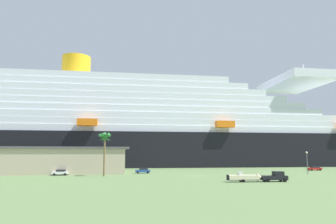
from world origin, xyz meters
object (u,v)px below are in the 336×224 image
pickup_truck (275,177)px  small_boat_on_trailer (246,177)px  palm_tree (105,140)px  parked_car_yellow_taxi (79,171)px  street_lamp (307,159)px  cruise_ship (155,132)px  parked_car_blue_suv (143,171)px  parked_car_red_hatchback (315,168)px  parked_car_white_van (60,172)px

pickup_truck → small_boat_on_trailer: bearing=172.3°
palm_tree → parked_car_yellow_taxi: bearing=118.7°
street_lamp → parked_car_yellow_taxi: size_ratio=1.47×
cruise_ship → pickup_truck: cruise_ship is taller
street_lamp → parked_car_blue_suv: street_lamp is taller
parked_car_red_hatchback → parked_car_white_van: (-85.67, -4.55, -0.00)m
pickup_truck → cruise_ship: bearing=96.8°
parked_car_blue_suv → parked_car_red_hatchback: bearing=0.9°
small_boat_on_trailer → parked_car_blue_suv: size_ratio=1.88×
pickup_truck → street_lamp: size_ratio=0.88×
parked_car_blue_suv → parked_car_red_hatchback: size_ratio=0.95×
parked_car_red_hatchback → palm_tree: bearing=-171.9°
street_lamp → parked_car_red_hatchback: size_ratio=1.33×
pickup_truck → small_boat_on_trailer: size_ratio=0.65×
pickup_truck → parked_car_blue_suv: (-23.44, 34.64, -0.21)m
parked_car_yellow_taxi → parked_car_white_van: bearing=-122.0°
palm_tree → pickup_truck: bearing=-35.3°
pickup_truck → palm_tree: 44.26m
parked_car_blue_suv → pickup_truck: bearing=-55.9°
small_boat_on_trailer → palm_tree: (-29.13, 24.23, 8.71)m
palm_tree → parked_car_white_van: bearing=153.0°
parked_car_red_hatchback → cruise_ship: bearing=134.7°
street_lamp → parked_car_white_van: street_lamp is taller
palm_tree → parked_car_blue_suv: palm_tree is taller
palm_tree → parked_car_blue_suv: 17.69m
small_boat_on_trailer → street_lamp: (29.29, 18.32, 3.47)m
parked_car_white_van → street_lamp: bearing=-9.6°
small_boat_on_trailer → palm_tree: palm_tree is taller
cruise_ship → small_boat_on_trailer: size_ratio=33.26×
pickup_truck → street_lamp: street_lamp is taller
palm_tree → street_lamp: 58.95m
parked_car_yellow_taxi → street_lamp: bearing=-16.2°
cruise_ship → palm_tree: 65.20m
small_boat_on_trailer → cruise_ship: bearing=92.6°
street_lamp → parked_car_yellow_taxi: (-65.63, 19.11, -3.59)m
cruise_ship → parked_car_yellow_taxi: size_ratio=66.32×
cruise_ship → parked_car_blue_suv: cruise_ship is taller
palm_tree → parked_car_white_van: size_ratio=2.70×
street_lamp → parked_car_blue_suv: bearing=161.6°
cruise_ship → small_boat_on_trailer: cruise_ship is taller
small_boat_on_trailer → street_lamp: size_ratio=1.35×
parked_car_red_hatchback → small_boat_on_trailer: bearing=-142.2°
parked_car_red_hatchback → street_lamp: bearing=-133.4°
palm_tree → parked_car_blue_suv: size_ratio=2.46×
pickup_truck → parked_car_red_hatchback: pickup_truck is taller
pickup_truck → parked_car_red_hatchback: 52.44m
street_lamp → parked_car_white_van: bearing=170.4°
street_lamp → parked_car_blue_suv: (-46.43, 15.46, -3.59)m
parked_car_red_hatchback → parked_car_blue_suv: bearing=-179.1°
small_boat_on_trailer → parked_car_red_hatchback: 56.70m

